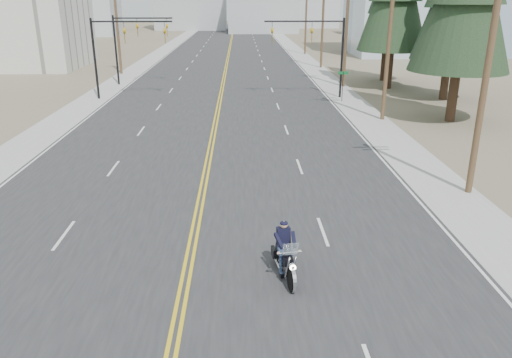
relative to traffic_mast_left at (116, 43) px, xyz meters
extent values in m
plane|color=#776D56|center=(8.98, -32.00, -4.94)|extent=(400.00, 400.00, 0.00)
cube|color=#303033|center=(8.98, 38.00, -4.93)|extent=(20.00, 200.00, 0.01)
cube|color=#A5A5A0|center=(-2.52, 38.00, -4.93)|extent=(3.00, 200.00, 0.01)
cube|color=#A5A5A0|center=(20.48, 38.00, -4.93)|extent=(3.00, 200.00, 0.01)
cylinder|color=black|center=(-2.02, 0.00, -1.44)|extent=(0.20, 0.20, 7.00)
cylinder|color=black|center=(1.48, 0.00, 1.76)|extent=(7.00, 0.14, 0.14)
imported|color=#BF8C0C|center=(0.78, 0.00, 1.11)|extent=(0.21, 0.26, 1.30)
imported|color=#BF8C0C|center=(4.28, 0.00, 1.11)|extent=(0.21, 0.26, 1.30)
cylinder|color=black|center=(19.98, 0.00, -1.44)|extent=(0.20, 0.20, 7.00)
cylinder|color=black|center=(16.48, 0.00, 1.76)|extent=(7.00, 0.14, 0.14)
imported|color=#BF8C0C|center=(17.18, 0.00, 1.11)|extent=(0.21, 0.26, 1.30)
imported|color=#BF8C0C|center=(13.68, 0.00, 1.11)|extent=(0.21, 0.26, 1.30)
cylinder|color=black|center=(-2.02, 8.00, -1.44)|extent=(0.20, 0.20, 7.00)
cylinder|color=black|center=(0.98, 8.00, 1.76)|extent=(6.00, 0.14, 0.14)
imported|color=#BF8C0C|center=(0.38, 8.00, 1.11)|extent=(0.21, 0.26, 1.30)
imported|color=#BF8C0C|center=(3.38, 8.00, 1.11)|extent=(0.21, 0.26, 1.30)
cylinder|color=black|center=(19.78, -2.00, -3.64)|extent=(0.06, 0.06, 2.60)
cube|color=#0C5926|center=(19.78, -2.00, -2.44)|extent=(0.90, 0.03, 0.25)
cylinder|color=brown|center=(21.48, -24.00, 0.56)|extent=(0.30, 0.30, 11.00)
cylinder|color=brown|center=(21.48, -9.00, 0.81)|extent=(0.30, 0.30, 11.50)
cylinder|color=brown|center=(21.48, 6.00, 0.56)|extent=(0.30, 0.30, 11.00)
cylinder|color=brown|center=(21.48, 21.00, 0.81)|extent=(0.30, 0.30, 11.50)
cylinder|color=brown|center=(21.48, 38.00, 0.56)|extent=(0.30, 0.30, 11.00)
cylinder|color=brown|center=(-3.52, 16.00, 0.31)|extent=(0.30, 0.30, 10.50)
cube|color=#ADB2B7|center=(16.98, 93.00, 2.06)|extent=(18.00, 14.00, 14.00)
cube|color=#B7BCC6|center=(33.98, 118.00, 1.06)|extent=(14.00, 14.00, 12.00)
cube|color=#ADB2B7|center=(-41.02, 98.00, 3.06)|extent=(12.00, 12.00, 16.00)
cylinder|color=#382619|center=(26.36, -9.64, -3.09)|extent=(0.72, 0.72, 3.69)
cylinder|color=#382619|center=(29.09, -1.27, -3.17)|extent=(0.77, 0.77, 3.53)
cylinder|color=#382619|center=(25.79, 4.85, -3.06)|extent=(0.66, 0.66, 3.75)
cylinder|color=#382619|center=(26.72, 9.97, -3.35)|extent=(0.74, 0.74, 3.18)
cone|color=#18301C|center=(26.72, 9.97, 3.00)|extent=(5.93, 5.93, 9.53)
camera|label=1|loc=(10.81, -45.48, 3.65)|focal=35.00mm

